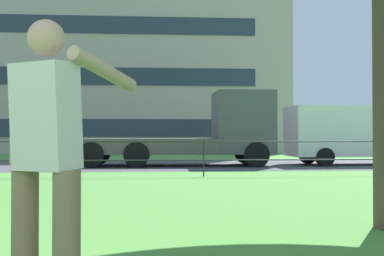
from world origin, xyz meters
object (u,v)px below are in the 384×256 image
Objects in this scene: panel_van_left at (354,132)px; apartment_building_background at (63,37)px; person_thrower at (47,159)px; flatbed_truck_right at (203,133)px.

panel_van_left is 0.16× the size of apartment_building_background.
apartment_building_background is (-6.04, 33.12, 7.28)m from person_thrower.
person_thrower is 17.50m from panel_van_left.
person_thrower is 34.44m from apartment_building_background.
panel_van_left is at bearing 61.80° from person_thrower.
panel_van_left is (5.84, 0.15, 0.05)m from flatbed_truck_right.
flatbed_truck_right is 1.45× the size of panel_van_left.
apartment_building_background is at bearing 100.33° from person_thrower.
person_thrower is 0.06× the size of apartment_building_background.
apartment_building_background is (-8.47, 17.85, 7.04)m from flatbed_truck_right.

